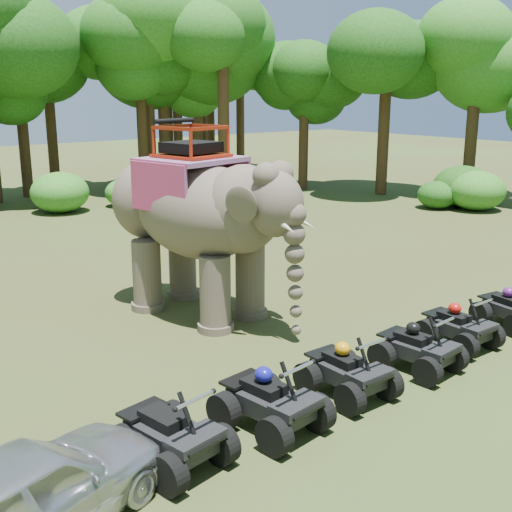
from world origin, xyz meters
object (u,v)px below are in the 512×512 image
object	(u,v)px
atv_0	(170,425)
atv_2	(348,364)
atv_1	(271,393)
atv_3	(419,342)
atv_4	(459,321)
parked_car	(27,494)
elephant	(196,220)

from	to	relation	value
atv_0	atv_2	bearing A→B (deg)	-11.25
atv_1	atv_3	xyz separation A→B (m)	(3.70, -0.04, -0.05)
atv_1	atv_4	world-z (taller)	atv_1
atv_0	atv_1	size ratio (longest dim) A/B	0.98
atv_0	atv_2	world-z (taller)	atv_0
parked_car	atv_4	size ratio (longest dim) A/B	2.41
elephant	atv_3	bearing A→B (deg)	-86.42
elephant	atv_4	bearing A→B (deg)	-70.73
elephant	atv_1	size ratio (longest dim) A/B	3.20
atv_2	atv_3	size ratio (longest dim) A/B	1.03
atv_0	atv_4	bearing A→B (deg)	-9.53
parked_car	atv_0	size ratio (longest dim) A/B	2.22
atv_3	atv_2	bearing A→B (deg)	172.05
elephant	atv_4	xyz separation A→B (m)	(3.19, -5.25, -1.75)
atv_3	atv_4	world-z (taller)	atv_3
atv_0	atv_3	world-z (taller)	atv_0
parked_car	atv_3	xyz separation A→B (m)	(7.67, 0.19, -0.05)
elephant	atv_0	world-z (taller)	elephant
parked_car	atv_2	size ratio (longest dim) A/B	2.30
elephant	atv_2	xyz separation A→B (m)	(-0.34, -5.38, -1.72)
atv_1	atv_2	bearing A→B (deg)	-5.42
atv_1	atv_4	bearing A→B (deg)	-5.23
atv_0	atv_1	world-z (taller)	atv_1
parked_car	atv_0	distance (m)	2.23
atv_0	atv_2	distance (m)	3.61
atv_4	parked_car	bearing A→B (deg)	-176.50
atv_0	atv_2	size ratio (longest dim) A/B	1.04
elephant	atv_0	xyz separation A→B (m)	(-3.95, -5.29, -1.70)
parked_car	atv_1	xyz separation A→B (m)	(3.97, 0.22, 0.00)
parked_car	atv_2	world-z (taller)	parked_car
atv_1	parked_car	bearing A→B (deg)	175.97
elephant	parked_car	bearing A→B (deg)	-149.39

